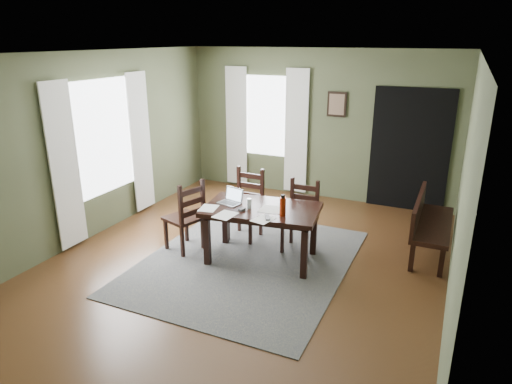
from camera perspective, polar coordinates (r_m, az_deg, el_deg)
The scene contains 26 objects.
ground at distance 6.23m, azimuth -1.15°, elevation -8.73°, with size 5.00×6.00×0.01m.
room_shell at distance 5.62m, azimuth -1.28°, elevation 7.83°, with size 5.02×6.02×2.71m.
rug at distance 6.22m, azimuth -1.16°, elevation -8.64°, with size 2.60×3.20×0.01m.
dining_table at distance 6.01m, azimuth 0.73°, elevation -2.76°, with size 1.60×1.09×0.74m.
chair_end at distance 6.40m, azimuth -8.74°, elevation -3.10°, with size 0.57×0.57×1.03m.
chair_back_left at distance 6.77m, azimuth -1.24°, elevation -1.63°, with size 0.46×0.46×1.04m.
chair_back_right at distance 6.40m, azimuth 5.59°, elevation -3.15°, with size 0.44×0.44×0.99m.
bench at distance 6.69m, azimuth 20.66°, elevation -3.30°, with size 0.47×1.46×0.83m.
laptop at distance 6.13m, azimuth -3.09°, elevation -0.91°, with size 0.34×0.29×0.20m.
computer_mouse at distance 5.87m, azimuth -1.76°, elevation -2.19°, with size 0.06×0.10×0.03m, color #3F3F42.
tv_remote at distance 5.63m, azimuth 1.43°, elevation -3.18°, with size 0.05×0.19×0.02m, color black.
drinking_glass at distance 5.92m, azimuth -0.86°, elevation -1.45°, with size 0.06×0.06×0.14m, color silver.
water_bottle at distance 5.67m, azimuth 3.36°, elevation -1.78°, with size 0.09×0.09×0.28m.
paper_a at distance 5.98m, azimuth -5.96°, elevation -2.02°, with size 0.22×0.28×0.00m, color white.
paper_b at distance 5.59m, azimuth 0.89°, elevation -3.44°, with size 0.21×0.28×0.00m, color white.
paper_c at distance 5.91m, azimuth 1.57°, elevation -2.16°, with size 0.21×0.28×0.00m, color white.
paper_d at distance 5.90m, azimuth 2.43°, elevation -2.23°, with size 0.22×0.29×0.00m, color white.
paper_e at distance 5.73m, azimuth -3.86°, elevation -2.90°, with size 0.23×0.30×0.00m, color white.
window_left at distance 7.24m, azimuth -18.55°, elevation 6.51°, with size 0.01×1.30×1.70m.
window_back at distance 8.76m, azimuth 1.29°, elevation 9.46°, with size 1.00×0.01×1.50m.
curtain_left_near at distance 6.72m, azimuth -22.81°, elevation 2.89°, with size 0.03×0.48×2.30m.
curtain_left_far at distance 7.88m, azimuth -14.21°, elevation 5.99°, with size 0.03×0.48×2.30m.
curtain_back_left at distance 9.03m, azimuth -2.46°, elevation 8.13°, with size 0.44×0.03×2.30m.
curtain_back_right at distance 8.55m, azimuth 5.05°, elevation 7.47°, with size 0.44×0.03×2.30m.
framed_picture at distance 8.28m, azimuth 10.07°, elevation 10.74°, with size 0.34×0.03×0.44m.
doorway_back at distance 8.19m, azimuth 18.64°, elevation 4.96°, with size 1.30×0.03×2.10m.
Camera 1 is at (2.40, -4.97, 2.88)m, focal length 32.00 mm.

